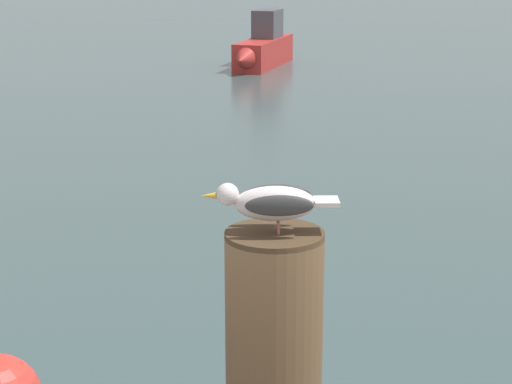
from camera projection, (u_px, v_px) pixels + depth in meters
The scene contains 2 objects.
seagull at pixel (272, 202), 2.53m from camera, with size 0.39×0.18×0.14m.
boat_red at pixel (262, 48), 24.29m from camera, with size 2.48×3.62×1.49m.
Camera 1 is at (-1.15, -2.91, 3.31)m, focal length 63.35 mm.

